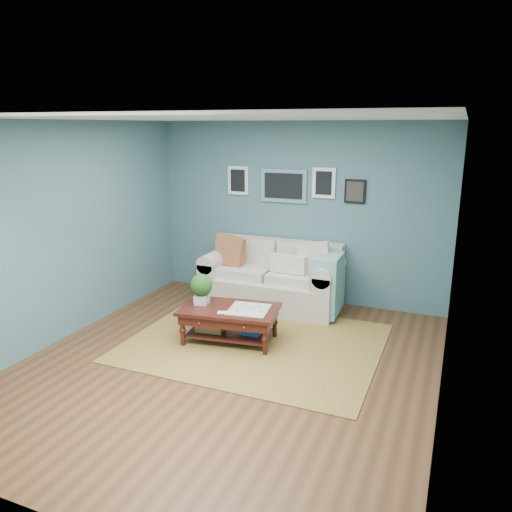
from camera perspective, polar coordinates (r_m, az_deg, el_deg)
The scene contains 4 objects.
room_shell at distance 5.36m, azimuth -3.28°, elevation 0.95°, with size 5.00×5.02×2.70m.
area_rug at distance 6.32m, azimuth -0.14°, elevation -9.84°, with size 3.03×2.43×0.01m, color brown.
loveseat at distance 7.41m, azimuth 2.54°, elevation -2.57°, with size 2.06×0.94×1.06m.
coffee_table at distance 6.25m, azimuth -3.60°, elevation -6.51°, with size 1.28×0.86×0.84m.
Camera 1 is at (2.27, -4.62, 2.63)m, focal length 35.00 mm.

